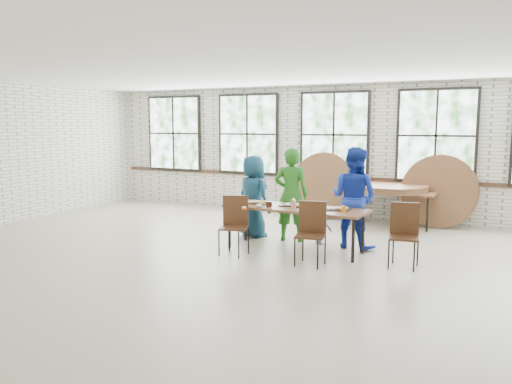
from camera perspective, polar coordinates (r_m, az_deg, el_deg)
room at (r=11.54m, az=8.91°, el=6.24°), size 12.00×12.00×12.00m
dining_table at (r=8.33m, az=4.45°, el=-2.08°), size 2.44×0.94×0.74m
chair_near_left at (r=8.15m, az=-2.45°, el=-3.22°), size 0.53×0.52×0.95m
chair_near_right at (r=7.60m, az=6.36°, el=-4.06°), size 0.49×0.47×0.95m
chair_spare at (r=7.75m, az=16.58°, el=-4.10°), size 0.48×0.47×0.95m
adult_teal at (r=9.35m, az=-0.33°, el=-0.50°), size 0.88×0.74×1.54m
adult_green at (r=9.03m, az=4.05°, el=-0.30°), size 0.70×0.54×1.70m
toddler at (r=8.91m, az=7.36°, el=-3.50°), size 0.56×0.45×0.76m
adult_blue at (r=8.66m, az=11.11°, el=-0.65°), size 0.98×0.85×1.73m
storage_table at (r=10.72m, az=15.11°, el=-0.16°), size 1.83×0.84×0.74m
tabletop_clutter at (r=8.27m, az=5.05°, el=-1.63°), size 1.91×0.59×0.11m
round_tops_stacked at (r=10.70m, az=15.14°, el=0.47°), size 1.50×1.50×0.13m
round_tops_leaning at (r=11.07m, az=13.75°, el=0.38°), size 4.04×0.43×1.50m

